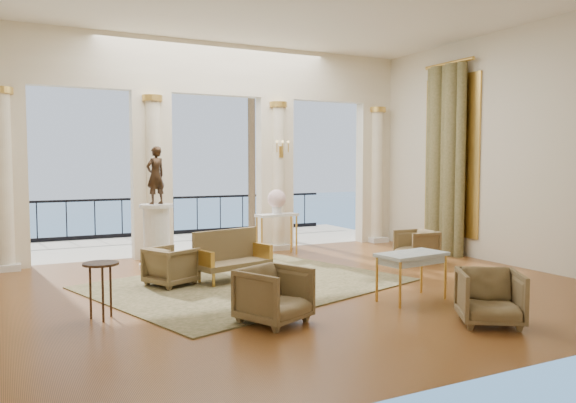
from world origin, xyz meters
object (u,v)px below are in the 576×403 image
armchair_a (274,292)px  console_table (277,221)px  statue (156,175)px  armchair_b (490,295)px  game_table (412,258)px  pedestal (157,237)px  armchair_d (171,264)px  side_table (101,271)px  settee (231,256)px  armchair_c (416,244)px

armchair_a → console_table: (2.25, 4.61, 0.34)m
armchair_a → statue: size_ratio=0.71×
armchair_b → game_table: size_ratio=0.69×
pedestal → statue: bearing=0.0°
armchair_b → armchair_d: 4.82m
console_table → side_table: console_table is taller
settee → pedestal: bearing=102.9°
armchair_b → console_table: console_table is taller
armchair_c → settee: 3.93m
game_table → armchair_a: bearing=176.5°
armchair_a → armchair_d: size_ratio=1.10×
game_table → console_table: bearing=82.6°
armchair_b → armchair_c: bearing=95.0°
armchair_a → armchair_b: (2.31, -1.24, -0.01)m
armchair_b → side_table: size_ratio=1.02×
game_table → side_table: bearing=159.3°
armchair_b → statue: statue is taller
armchair_a → console_table: 5.14m
armchair_d → game_table: (2.80, -2.49, 0.27)m
armchair_c → side_table: (-6.22, -1.47, 0.27)m
armchair_a → pedestal: bearing=71.3°
armchair_b → pedestal: (-2.72, 5.47, 0.21)m
armchair_d → armchair_a: bearing=166.3°
settee → console_table: size_ratio=1.42×
armchair_a → console_table: console_table is taller
armchair_a → statue: bearing=71.3°
pedestal → console_table: size_ratio=1.25×
console_table → armchair_d: bearing=-153.0°
armchair_a → armchair_d: (-0.57, 2.63, -0.04)m
armchair_a → game_table: size_ratio=0.72×
settee → statue: 2.26m
side_table → armchair_c: bearing=13.3°
armchair_b → armchair_c: armchair_b is taller
armchair_b → statue: bearing=149.6°
armchair_c → game_table: bearing=-38.0°
armchair_a → settee: size_ratio=0.56×
settee → statue: size_ratio=1.27×
armchair_b → armchair_c: 4.35m
game_table → console_table: size_ratio=1.10×
armchair_a → pedestal: pedestal is taller
armchair_b → pedestal: pedestal is taller
armchair_c → console_table: 2.94m
pedestal → armchair_c: bearing=-18.9°
game_table → console_table: (0.02, 4.47, 0.11)m
armchair_a → side_table: armchair_a is taller
armchair_c → side_table: size_ratio=0.97×
armchair_c → pedestal: pedestal is taller
armchair_b → side_table: 4.80m
statue → armchair_b: bearing=92.9°
settee → side_table: settee is taller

